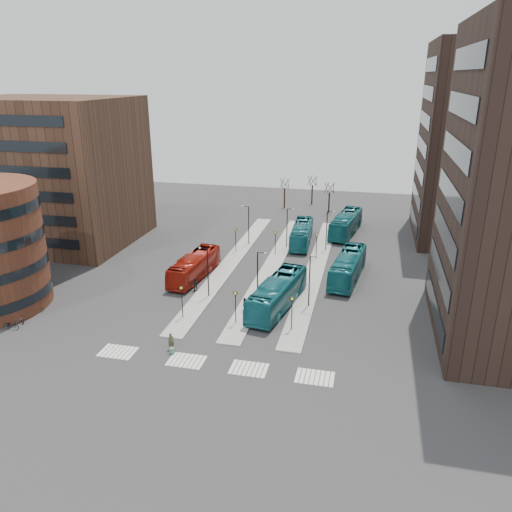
% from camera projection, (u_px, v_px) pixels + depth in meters
% --- Properties ---
extents(ground, '(160.00, 160.00, 0.00)m').
position_uv_depth(ground, '(181.00, 387.00, 42.61)').
color(ground, '#2A2A2C').
rests_on(ground, ground).
extents(island_left, '(2.50, 45.00, 0.15)m').
position_uv_depth(island_left, '(231.00, 262.00, 70.89)').
color(island_left, gray).
rests_on(island_left, ground).
extents(island_mid, '(2.50, 45.00, 0.15)m').
position_uv_depth(island_mid, '(273.00, 265.00, 69.61)').
color(island_mid, gray).
rests_on(island_mid, ground).
extents(island_right, '(2.50, 45.00, 0.15)m').
position_uv_depth(island_right, '(315.00, 268.00, 68.34)').
color(island_right, gray).
rests_on(island_right, ground).
extents(suitcase, '(0.47, 0.38, 0.58)m').
position_uv_depth(suitcase, '(172.00, 351.00, 47.57)').
color(suitcase, navy).
rests_on(suitcase, ground).
extents(red_bus, '(3.69, 11.63, 3.19)m').
position_uv_depth(red_bus, '(194.00, 266.00, 64.92)').
color(red_bus, maroon).
rests_on(red_bus, ground).
extents(teal_bus_a, '(5.11, 13.01, 3.54)m').
position_uv_depth(teal_bus_a, '(278.00, 293.00, 56.48)').
color(teal_bus_a, '#15606C').
rests_on(teal_bus_a, ground).
extents(teal_bus_b, '(3.30, 11.75, 3.24)m').
position_uv_depth(teal_bus_b, '(302.00, 234.00, 78.13)').
color(teal_bus_b, '#166670').
rests_on(teal_bus_b, ground).
extents(teal_bus_c, '(4.40, 12.61, 3.44)m').
position_uv_depth(teal_bus_c, '(348.00, 267.00, 64.48)').
color(teal_bus_c, '#16666E').
rests_on(teal_bus_c, ground).
extents(teal_bus_d, '(4.98, 13.10, 3.56)m').
position_uv_depth(teal_bus_d, '(346.00, 224.00, 82.86)').
color(teal_bus_d, '#156269').
rests_on(teal_bus_d, ground).
extents(traveller, '(0.74, 0.70, 1.71)m').
position_uv_depth(traveller, '(171.00, 341.00, 48.15)').
color(traveller, '#474A2C').
rests_on(traveller, ground).
extents(commuter_a, '(0.84, 0.70, 1.59)m').
position_uv_depth(commuter_a, '(195.00, 284.00, 61.38)').
color(commuter_a, black).
rests_on(commuter_a, ground).
extents(commuter_b, '(0.78, 1.11, 1.75)m').
position_uv_depth(commuter_b, '(245.00, 305.00, 55.70)').
color(commuter_b, black).
rests_on(commuter_b, ground).
extents(commuter_c, '(1.07, 1.29, 1.73)m').
position_uv_depth(commuter_c, '(277.00, 295.00, 58.25)').
color(commuter_c, black).
rests_on(commuter_c, ground).
extents(bicycle_near, '(1.73, 0.61, 0.91)m').
position_uv_depth(bicycle_near, '(11.00, 325.00, 52.10)').
color(bicycle_near, gray).
rests_on(bicycle_near, ground).
extents(bicycle_mid, '(1.56, 0.99, 0.91)m').
position_uv_depth(bicycle_mid, '(20.00, 319.00, 53.35)').
color(bicycle_mid, gray).
rests_on(bicycle_mid, ground).
extents(bicycle_far, '(1.69, 1.08, 0.84)m').
position_uv_depth(bicycle_far, '(36.00, 309.00, 55.87)').
color(bicycle_far, gray).
rests_on(bicycle_far, ground).
extents(crosswalk_stripes, '(22.35, 2.40, 0.01)m').
position_uv_depth(crosswalk_stripes, '(215.00, 364.00, 45.90)').
color(crosswalk_stripes, silver).
rests_on(crosswalk_stripes, ground).
extents(office_block, '(25.00, 20.12, 22.00)m').
position_uv_depth(office_block, '(51.00, 171.00, 77.17)').
color(office_block, '#4C3123').
rests_on(office_block, ground).
extents(tower_far, '(20.12, 20.00, 30.00)m').
position_uv_depth(tower_far, '(491.00, 144.00, 76.42)').
color(tower_far, black).
rests_on(tower_far, ground).
extents(sign_poles, '(12.45, 22.12, 3.65)m').
position_uv_depth(sign_poles, '(259.00, 267.00, 62.49)').
color(sign_poles, black).
rests_on(sign_poles, ground).
extents(lamp_posts, '(14.04, 20.24, 6.12)m').
position_uv_depth(lamp_posts, '(275.00, 246.00, 66.45)').
color(lamp_posts, black).
rests_on(lamp_posts, ground).
extents(bare_trees, '(10.97, 8.14, 5.90)m').
position_uv_depth(bare_trees, '(308.00, 195.00, 98.45)').
color(bare_trees, black).
rests_on(bare_trees, ground).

